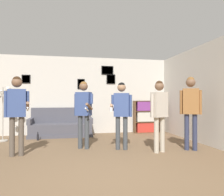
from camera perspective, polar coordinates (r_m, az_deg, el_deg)
name	(u,v)px	position (r m, az deg, el deg)	size (l,w,h in m)	color
ground_plane	(108,182)	(3.39, -0.93, -21.15)	(20.00, 20.00, 0.00)	brown
wall_back	(85,95)	(7.80, -6.95, 0.72)	(8.35, 0.08, 2.70)	beige
wall_right	(201,94)	(6.50, 22.18, 0.94)	(0.06, 7.03, 2.70)	beige
couch	(61,127)	(7.43, -13.15, -7.37)	(2.02, 0.80, 0.92)	#4C4C56
bookshelf	(147,117)	(8.07, 9.03, -4.84)	(0.95, 0.30, 1.16)	brown
floor_lamp	(3,104)	(7.03, -26.62, -1.41)	(0.35, 0.38, 1.58)	#ADA89E
person_player_foreground_left	(17,107)	(5.06, -23.62, -2.13)	(0.54, 0.44, 1.70)	brown
person_player_foreground_center	(83,107)	(5.39, -7.46, -2.45)	(0.44, 0.59, 1.65)	#3D4247
person_watcher_holding_cup	(122,109)	(5.25, 2.50, -2.77)	(0.57, 0.37, 1.61)	#3D4247
person_spectator_near_bookshelf	(159,109)	(5.09, 12.26, -2.71)	(0.47, 0.31, 1.63)	#B7AD99
person_spectator_far_right	(191,105)	(5.51, 19.86, -1.66)	(0.45, 0.34, 1.74)	#2D334C
bottle_on_floor	(38,137)	(6.87, -18.82, -9.64)	(0.06, 0.06, 0.25)	black
drinking_cup	(151,99)	(8.11, 10.23, -0.33)	(0.08, 0.08, 0.11)	white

